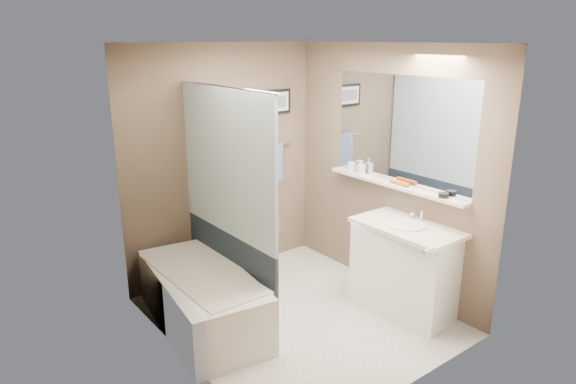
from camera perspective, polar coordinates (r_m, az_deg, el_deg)
ground at (r=4.82m, az=1.12°, el=-13.62°), size 2.50×2.50×0.00m
ceiling at (r=4.16m, az=1.32°, el=15.96°), size 2.20×2.50×0.04m
wall_back at (r=5.32m, az=-7.15°, el=3.17°), size 2.20×0.04×2.40m
wall_front at (r=3.52m, az=13.93°, el=-4.35°), size 2.20×0.04×2.40m
wall_left at (r=3.79m, az=-11.62°, el=-2.68°), size 0.04×2.50×2.40m
wall_right at (r=5.06m, az=10.77°, el=2.31°), size 0.04×2.50×2.40m
tile_surround at (r=4.28m, az=-14.61°, el=-3.44°), size 0.02×1.55×2.00m
curtain_rod at (r=4.36m, az=-7.14°, el=11.53°), size 0.02×1.55×0.02m
curtain_upper at (r=4.46m, az=-6.84°, el=3.19°), size 0.03×1.45×1.28m
curtain_lower at (r=4.72m, az=-6.49°, el=-6.52°), size 0.03×1.45×0.36m
mirror at (r=4.89m, az=12.43°, el=6.74°), size 0.02×1.60×1.00m
shelf at (r=4.96m, az=11.65°, el=0.77°), size 0.12×1.60×0.03m
towel_bar at (r=5.58m, az=-2.24°, el=4.98°), size 0.60×0.02×0.02m
towel at (r=5.60m, az=-2.10°, el=3.14°), size 0.34×0.05×0.44m
art_frame at (r=5.51m, az=-2.40°, el=9.90°), size 0.62×0.02×0.26m
art_mat at (r=5.50m, az=-2.32°, el=9.88°), size 0.56×0.00×0.20m
art_image at (r=5.50m, az=-2.30°, el=9.88°), size 0.50×0.00×0.13m
door at (r=4.01m, az=18.81°, el=-5.21°), size 0.80×0.02×2.00m
door_handle at (r=3.78m, az=15.34°, el=-6.23°), size 0.10×0.02×0.02m
bathtub at (r=4.64m, az=-9.48°, el=-11.66°), size 0.90×1.58×0.50m
tub_rim at (r=4.52m, az=-9.63°, el=-8.87°), size 0.56×1.36×0.02m
toilet at (r=5.31m, az=-5.31°, el=-6.31°), size 0.58×0.80×0.73m
vanity at (r=4.86m, az=12.87°, el=-8.47°), size 0.59×0.95×0.80m
countertop at (r=4.69m, az=13.12°, el=-3.86°), size 0.54×0.96×0.04m
sink_basin at (r=4.68m, az=13.06°, el=-3.57°), size 0.34×0.34×0.01m
faucet_spout at (r=4.81m, az=14.62°, el=-2.57°), size 0.02×0.02×0.10m
faucet_knob at (r=4.88m, az=13.68°, el=-2.49°), size 0.05×0.05×0.05m
candle_bowl_near at (r=4.63m, az=16.89°, el=-0.34°), size 0.09×0.09×0.04m
hair_brush_front at (r=4.91m, az=12.25°, el=1.02°), size 0.04×0.22×0.04m
pink_comb at (r=5.08m, az=9.97°, el=1.47°), size 0.04×0.16×0.01m
glass_jar at (r=5.32m, az=7.08°, el=2.79°), size 0.08×0.08×0.10m
soap_bottle at (r=5.22m, az=8.10°, el=2.75°), size 0.07×0.07×0.15m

